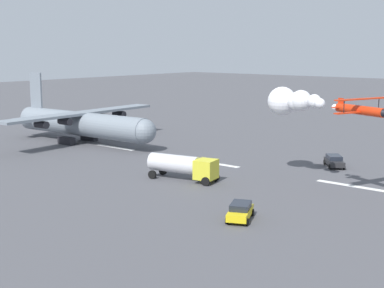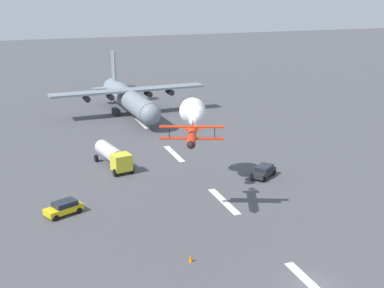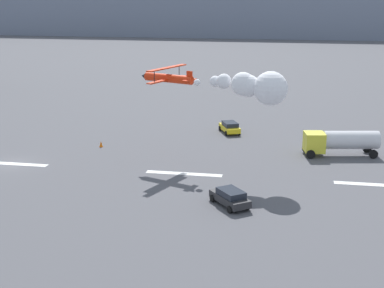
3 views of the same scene
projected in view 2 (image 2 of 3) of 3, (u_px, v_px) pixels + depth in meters
name	position (u px, v px, depth m)	size (l,w,h in m)	color
ground_plane	(312.00, 285.00, 44.50)	(440.00, 440.00, 0.00)	#4C4C51
runway_stripe_4	(312.00, 285.00, 44.50)	(8.00, 0.90, 0.01)	white
runway_stripe_5	(224.00, 201.00, 61.73)	(8.00, 0.90, 0.01)	white
runway_stripe_6	(174.00, 154.00, 78.96)	(8.00, 0.90, 0.01)	white
runway_stripe_7	(142.00, 123.00, 96.19)	(8.00, 0.90, 0.01)	white
cargo_transport_plane	(131.00, 99.00, 100.47)	(28.64, 30.22, 11.07)	gray
stunt_biplane_red	(194.00, 114.00, 64.29)	(16.44, 9.12, 3.38)	red
fuel_tanker_truck	(113.00, 155.00, 72.70)	(8.70, 4.16, 2.90)	yellow
followme_car_yellow	(264.00, 171.00, 69.30)	(4.08, 4.51, 1.52)	#262628
airport_staff_sedan	(64.00, 207.00, 58.01)	(3.32, 4.51, 1.52)	yellow
traffic_cone_far	(191.00, 258.00, 48.23)	(0.44, 0.44, 0.75)	orange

